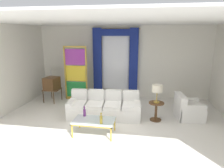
% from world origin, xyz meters
% --- Properties ---
extents(ground_plane, '(16.00, 16.00, 0.00)m').
position_xyz_m(ground_plane, '(0.00, 0.00, 0.00)').
color(ground_plane, white).
extents(wall_rear, '(8.00, 0.12, 3.00)m').
position_xyz_m(wall_rear, '(0.00, 3.06, 1.50)').
color(wall_rear, white).
rests_on(wall_rear, ground).
extents(wall_left, '(0.12, 7.00, 3.00)m').
position_xyz_m(wall_left, '(-3.66, 0.60, 1.50)').
color(wall_left, white).
rests_on(wall_left, ground).
extents(ceiling_slab, '(8.00, 7.60, 0.04)m').
position_xyz_m(ceiling_slab, '(0.00, 0.80, 3.02)').
color(ceiling_slab, white).
extents(curtained_window, '(2.00, 0.17, 2.70)m').
position_xyz_m(curtained_window, '(-0.29, 2.89, 1.74)').
color(curtained_window, white).
rests_on(curtained_window, ground).
extents(couch_white_long, '(2.41, 1.12, 0.86)m').
position_xyz_m(couch_white_long, '(-0.30, 0.66, 0.31)').
color(couch_white_long, white).
rests_on(couch_white_long, ground).
extents(coffee_table, '(1.12, 0.68, 0.41)m').
position_xyz_m(coffee_table, '(-0.32, -0.62, 0.37)').
color(coffee_table, silver).
rests_on(coffee_table, ground).
extents(bottle_blue_decanter, '(0.07, 0.07, 0.30)m').
position_xyz_m(bottle_blue_decanter, '(-0.09, -0.79, 0.53)').
color(bottle_blue_decanter, gold).
rests_on(bottle_blue_decanter, coffee_table).
extents(bottle_crystal_tall, '(0.08, 0.08, 0.29)m').
position_xyz_m(bottle_crystal_tall, '(-0.66, -0.39, 0.53)').
color(bottle_crystal_tall, '#753384').
rests_on(bottle_crystal_tall, coffee_table).
extents(vintage_tv, '(0.62, 0.66, 1.35)m').
position_xyz_m(vintage_tv, '(-2.68, 1.76, 0.73)').
color(vintage_tv, brown).
rests_on(vintage_tv, ground).
extents(armchair_white, '(0.92, 0.91, 0.80)m').
position_xyz_m(armchair_white, '(2.39, 0.93, 0.29)').
color(armchair_white, white).
rests_on(armchair_white, ground).
extents(stained_glass_divider, '(0.95, 0.05, 2.20)m').
position_xyz_m(stained_glass_divider, '(-1.80, 2.16, 1.06)').
color(stained_glass_divider, gold).
rests_on(stained_glass_divider, ground).
extents(peacock_figurine, '(0.44, 0.60, 0.50)m').
position_xyz_m(peacock_figurine, '(-1.38, 1.85, 0.22)').
color(peacock_figurine, beige).
rests_on(peacock_figurine, ground).
extents(round_side_table, '(0.48, 0.48, 0.59)m').
position_xyz_m(round_side_table, '(1.37, 0.59, 0.36)').
color(round_side_table, brown).
rests_on(round_side_table, ground).
extents(table_lamp_brass, '(0.32, 0.32, 0.57)m').
position_xyz_m(table_lamp_brass, '(1.37, 0.59, 1.03)').
color(table_lamp_brass, '#B29338').
rests_on(table_lamp_brass, round_side_table).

